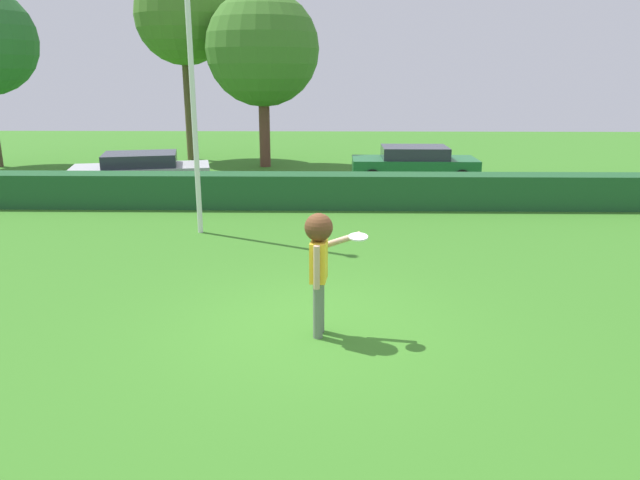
{
  "coord_description": "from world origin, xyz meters",
  "views": [
    {
      "loc": [
        0.23,
        -8.17,
        3.7
      ],
      "look_at": [
        0.07,
        0.74,
        1.15
      ],
      "focal_mm": 33.15,
      "sensor_mm": 36.0,
      "label": 1
    }
  ],
  "objects_px": {
    "lamppost": "(192,74)",
    "parked_car_green": "(414,163)",
    "person": "(319,255)",
    "frisbee": "(358,237)",
    "maple_tree": "(263,49)",
    "parked_car_silver": "(141,171)",
    "birch_tree": "(183,16)"
  },
  "relations": [
    {
      "from": "maple_tree",
      "to": "parked_car_silver",
      "type": "bearing_deg",
      "value": -121.73
    },
    {
      "from": "person",
      "to": "birch_tree",
      "type": "xyz_separation_m",
      "value": [
        -5.9,
        17.68,
        4.65
      ]
    },
    {
      "from": "lamppost",
      "to": "parked_car_green",
      "type": "bearing_deg",
      "value": 47.93
    },
    {
      "from": "frisbee",
      "to": "lamppost",
      "type": "relative_size",
      "value": 0.04
    },
    {
      "from": "parked_car_silver",
      "to": "maple_tree",
      "type": "distance_m",
      "value": 7.39
    },
    {
      "from": "lamppost",
      "to": "maple_tree",
      "type": "bearing_deg",
      "value": 87.38
    },
    {
      "from": "frisbee",
      "to": "parked_car_silver",
      "type": "height_order",
      "value": "frisbee"
    },
    {
      "from": "parked_car_silver",
      "to": "birch_tree",
      "type": "relative_size",
      "value": 0.57
    },
    {
      "from": "frisbee",
      "to": "maple_tree",
      "type": "height_order",
      "value": "maple_tree"
    },
    {
      "from": "person",
      "to": "parked_car_silver",
      "type": "bearing_deg",
      "value": 119.16
    },
    {
      "from": "person",
      "to": "parked_car_green",
      "type": "xyz_separation_m",
      "value": [
        3.0,
        12.23,
        -0.52
      ]
    },
    {
      "from": "parked_car_silver",
      "to": "frisbee",
      "type": "bearing_deg",
      "value": -58.6
    },
    {
      "from": "person",
      "to": "frisbee",
      "type": "height_order",
      "value": "person"
    },
    {
      "from": "person",
      "to": "birch_tree",
      "type": "bearing_deg",
      "value": 108.45
    },
    {
      "from": "lamppost",
      "to": "birch_tree",
      "type": "relative_size",
      "value": 0.84
    },
    {
      "from": "lamppost",
      "to": "parked_car_green",
      "type": "xyz_separation_m",
      "value": [
        5.95,
        6.59,
        -2.95
      ]
    },
    {
      "from": "person",
      "to": "parked_car_green",
      "type": "bearing_deg",
      "value": 76.2
    },
    {
      "from": "birch_tree",
      "to": "parked_car_green",
      "type": "bearing_deg",
      "value": -31.47
    },
    {
      "from": "parked_car_green",
      "to": "birch_tree",
      "type": "bearing_deg",
      "value": 148.53
    },
    {
      "from": "frisbee",
      "to": "parked_car_silver",
      "type": "relative_size",
      "value": 0.06
    },
    {
      "from": "person",
      "to": "parked_car_silver",
      "type": "distance_m",
      "value": 11.93
    },
    {
      "from": "parked_car_green",
      "to": "birch_tree",
      "type": "xyz_separation_m",
      "value": [
        -8.9,
        5.45,
        5.17
      ]
    },
    {
      "from": "parked_car_silver",
      "to": "birch_tree",
      "type": "distance_m",
      "value": 8.92
    },
    {
      "from": "frisbee",
      "to": "parked_car_silver",
      "type": "distance_m",
      "value": 12.21
    },
    {
      "from": "person",
      "to": "lamppost",
      "type": "xyz_separation_m",
      "value": [
        -2.95,
        5.64,
        2.43
      ]
    },
    {
      "from": "person",
      "to": "parked_car_silver",
      "type": "xyz_separation_m",
      "value": [
        -5.81,
        10.41,
        -0.52
      ]
    },
    {
      "from": "maple_tree",
      "to": "person",
      "type": "bearing_deg",
      "value": -81.06
    },
    {
      "from": "frisbee",
      "to": "parked_car_green",
      "type": "xyz_separation_m",
      "value": [
        2.46,
        12.22,
        -0.79
      ]
    },
    {
      "from": "frisbee",
      "to": "birch_tree",
      "type": "distance_m",
      "value": 19.31
    },
    {
      "from": "lamppost",
      "to": "birch_tree",
      "type": "bearing_deg",
      "value": 103.78
    },
    {
      "from": "person",
      "to": "parked_car_green",
      "type": "height_order",
      "value": "person"
    },
    {
      "from": "frisbee",
      "to": "maple_tree",
      "type": "bearing_deg",
      "value": 100.85
    }
  ]
}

